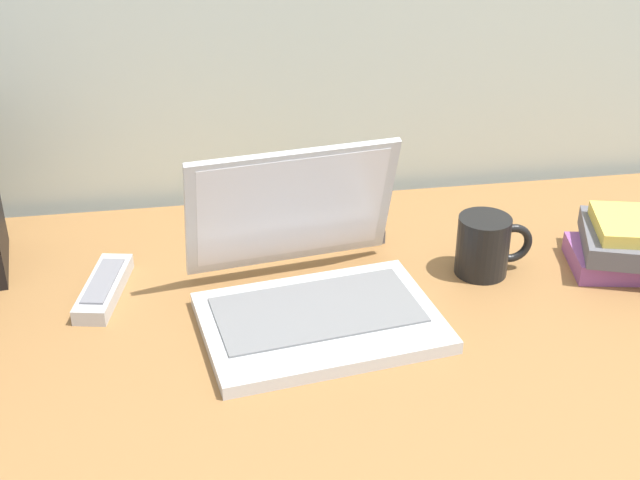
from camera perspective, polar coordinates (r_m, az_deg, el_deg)
desk at (r=1.16m, az=0.16°, el=-5.86°), size 1.60×0.76×0.03m
laptop at (r=1.14m, az=-0.68°, el=-2.79°), size 0.34×0.32×0.21m
coffee_mug at (r=1.25m, az=11.10°, el=-0.37°), size 0.11×0.08×0.09m
remote_control_near at (r=1.39m, az=2.55°, el=1.62°), size 0.06×0.16×0.02m
remote_control_far at (r=1.23m, az=-14.40°, el=-3.14°), size 0.08×0.17×0.02m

